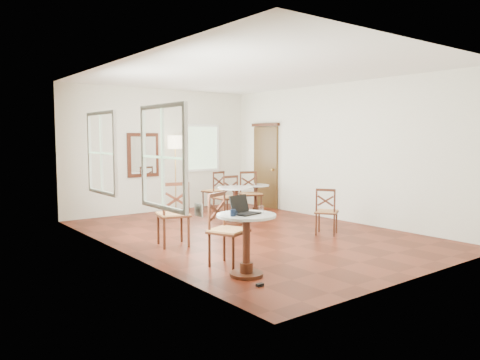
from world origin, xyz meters
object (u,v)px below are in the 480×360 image
(chair_back_a, at_px, (214,191))
(water_glass, at_px, (261,210))
(chair_near_a, at_px, (173,214))
(laptop, at_px, (243,209))
(cafe_table_mid, at_px, (235,201))
(cafe_table_back, at_px, (256,196))
(chair_mid_b, at_px, (326,211))
(cafe_table_near, at_px, (246,238))
(chair_back_b, at_px, (250,193))
(power_adapter, at_px, (260,285))
(chair_near_b, at_px, (227,230))
(floor_lamp, at_px, (175,147))
(navy_mug, at_px, (233,213))
(chair_mid_a, at_px, (226,197))
(mouse, at_px, (234,211))

(chair_back_a, xyz_separation_m, water_glass, (-2.66, -4.98, 0.39))
(chair_near_a, distance_m, laptop, 2.06)
(cafe_table_mid, xyz_separation_m, cafe_table_back, (1.23, 0.82, -0.06))
(cafe_table_back, relative_size, chair_back_a, 0.70)
(cafe_table_back, bearing_deg, chair_mid_b, -101.10)
(cafe_table_near, xyz_separation_m, chair_back_a, (2.83, 4.88, -0.02))
(cafe_table_near, relative_size, chair_back_b, 0.80)
(cafe_table_near, distance_m, chair_back_a, 5.64)
(power_adapter, bearing_deg, chair_back_b, 52.39)
(chair_near_b, distance_m, water_glass, 0.75)
(floor_lamp, distance_m, water_glass, 5.65)
(water_glass, bearing_deg, laptop, 142.26)
(cafe_table_near, xyz_separation_m, chair_mid_b, (2.81, 1.14, -0.07))
(chair_mid_b, relative_size, chair_back_a, 0.90)
(cafe_table_near, relative_size, cafe_table_mid, 1.05)
(chair_mid_b, bearing_deg, chair_near_a, 37.63)
(chair_back_a, height_order, navy_mug, chair_back_a)
(cafe_table_mid, xyz_separation_m, chair_mid_b, (0.70, -1.91, -0.04))
(chair_near_a, distance_m, chair_mid_b, 2.88)
(floor_lamp, bearing_deg, chair_near_a, -120.28)
(cafe_table_back, bearing_deg, chair_back_b, -155.42)
(chair_near_a, xyz_separation_m, water_glass, (0.08, -2.17, 0.33))
(floor_lamp, height_order, navy_mug, floor_lamp)
(chair_near_b, distance_m, chair_mid_a, 3.76)
(mouse, relative_size, navy_mug, 0.88)
(chair_mid_a, xyz_separation_m, chair_mid_b, (0.53, -2.47, -0.05))
(chair_near_b, bearing_deg, chair_mid_b, -10.13)
(chair_back_b, xyz_separation_m, navy_mug, (-3.32, -3.77, 0.36))
(chair_back_a, bearing_deg, chair_near_a, 34.28)
(floor_lamp, bearing_deg, cafe_table_near, -110.25)
(cafe_table_back, bearing_deg, navy_mug, -132.63)
(cafe_table_mid, distance_m, chair_back_b, 1.20)
(chair_back_b, bearing_deg, laptop, -109.49)
(chair_back_b, bearing_deg, mouse, -111.09)
(mouse, bearing_deg, chair_back_b, 24.31)
(navy_mug, bearing_deg, chair_mid_a, 55.24)
(laptop, height_order, water_glass, laptop)
(chair_back_a, bearing_deg, water_glass, 50.48)
(power_adapter, bearing_deg, floor_lamp, 69.95)
(laptop, relative_size, water_glass, 3.49)
(chair_back_b, height_order, navy_mug, chair_back_b)
(chair_back_b, bearing_deg, cafe_table_near, -109.00)
(chair_mid_b, bearing_deg, mouse, 74.04)
(chair_mid_b, xyz_separation_m, power_adapter, (-2.95, -1.58, -0.42))
(chair_mid_a, distance_m, laptop, 4.26)
(cafe_table_back, distance_m, power_adapter, 5.56)
(chair_near_b, xyz_separation_m, floor_lamp, (1.84, 4.67, 1.07))
(chair_back_a, bearing_deg, cafe_table_back, 105.63)
(cafe_table_mid, bearing_deg, chair_back_a, 68.59)
(chair_back_a, distance_m, navy_mug, 5.79)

